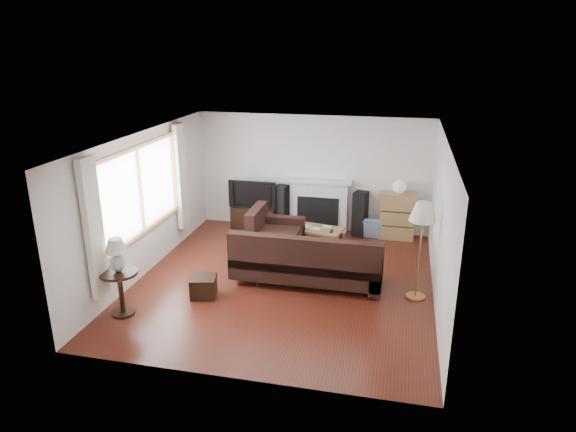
% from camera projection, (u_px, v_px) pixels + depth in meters
% --- Properties ---
extents(room, '(5.10, 5.60, 2.54)m').
position_uv_depth(room, '(284.00, 213.00, 8.47)').
color(room, '#511D12').
rests_on(room, ground).
extents(window, '(0.12, 2.74, 1.54)m').
position_uv_depth(window, '(141.00, 190.00, 8.70)').
color(window, brown).
rests_on(window, room).
extents(curtain_near, '(0.10, 0.35, 2.10)m').
position_uv_depth(curtain_near, '(94.00, 229.00, 7.34)').
color(curtain_near, white).
rests_on(curtain_near, room).
extents(curtain_far, '(0.10, 0.35, 2.10)m').
position_uv_depth(curtain_far, '(181.00, 177.00, 10.14)').
color(curtain_far, white).
rests_on(curtain_far, room).
extents(fireplace, '(1.40, 0.26, 1.15)m').
position_uv_depth(fireplace, '(319.00, 205.00, 11.10)').
color(fireplace, white).
rests_on(fireplace, room).
extents(tv_stand, '(0.98, 0.44, 0.49)m').
position_uv_depth(tv_stand, '(254.00, 217.00, 11.37)').
color(tv_stand, black).
rests_on(tv_stand, ground).
extents(television, '(1.05, 0.14, 0.61)m').
position_uv_depth(television, '(254.00, 193.00, 11.19)').
color(television, black).
rests_on(television, tv_stand).
extents(speaker_left, '(0.33, 0.38, 0.99)m').
position_uv_depth(speaker_left, '(281.00, 208.00, 11.19)').
color(speaker_left, black).
rests_on(speaker_left, ground).
extents(speaker_right, '(0.33, 0.37, 0.96)m').
position_uv_depth(speaker_right, '(360.00, 214.00, 10.84)').
color(speaker_right, black).
rests_on(speaker_right, ground).
extents(bookshelf, '(0.71, 0.34, 0.98)m').
position_uv_depth(bookshelf, '(397.00, 216.00, 10.67)').
color(bookshelf, '#9E7C49').
rests_on(bookshelf, ground).
extents(globe_lamp, '(0.28, 0.28, 0.28)m').
position_uv_depth(globe_lamp, '(399.00, 187.00, 10.47)').
color(globe_lamp, white).
rests_on(globe_lamp, bookshelf).
extents(sectional_sofa, '(2.75, 2.01, 0.89)m').
position_uv_depth(sectional_sofa, '(308.00, 258.00, 8.74)').
color(sectional_sofa, black).
rests_on(sectional_sofa, ground).
extents(coffee_table, '(1.12, 0.75, 0.40)m').
position_uv_depth(coffee_table, '(316.00, 237.00, 10.30)').
color(coffee_table, olive).
rests_on(coffee_table, ground).
extents(footstool, '(0.49, 0.49, 0.34)m').
position_uv_depth(footstool, '(203.00, 286.00, 8.33)').
color(footstool, black).
rests_on(footstool, ground).
extents(floor_lamp, '(0.51, 0.51, 1.62)m').
position_uv_depth(floor_lamp, '(419.00, 251.00, 8.07)').
color(floor_lamp, '#A67639').
rests_on(floor_lamp, ground).
extents(side_table, '(0.57, 0.57, 0.71)m').
position_uv_depth(side_table, '(121.00, 293.00, 7.73)').
color(side_table, black).
rests_on(side_table, ground).
extents(table_lamp, '(0.32, 0.32, 0.52)m').
position_uv_depth(table_lamp, '(117.00, 255.00, 7.53)').
color(table_lamp, silver).
rests_on(table_lamp, side_table).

